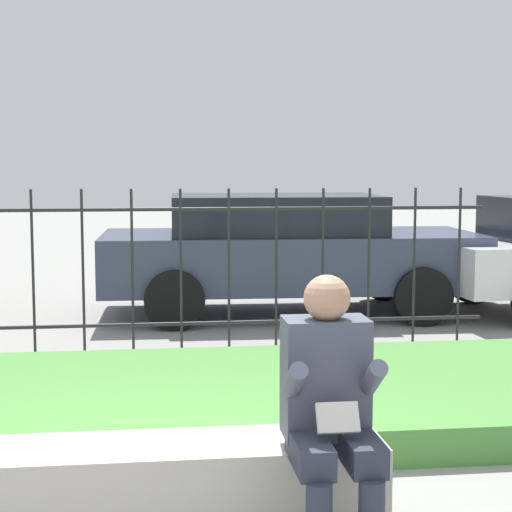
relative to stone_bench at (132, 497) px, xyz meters
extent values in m
cube|color=#B7B2A3|center=(0.00, 0.00, 0.03)|extent=(2.34, 0.46, 0.44)
cube|color=#282D3D|center=(0.76, -0.36, 0.31)|extent=(0.15, 0.42, 0.13)
cube|color=#282D3D|center=(0.98, -0.36, 0.31)|extent=(0.15, 0.42, 0.13)
cube|color=#424756|center=(0.87, -0.15, 0.58)|extent=(0.38, 0.24, 0.54)
sphere|color=tan|center=(0.87, -0.17, 0.94)|extent=(0.21, 0.21, 0.21)
cylinder|color=#424756|center=(0.70, -0.31, 0.60)|extent=(0.08, 0.29, 0.24)
cylinder|color=#424756|center=(1.05, -0.31, 0.60)|extent=(0.08, 0.29, 0.24)
cube|color=beige|center=(0.87, -0.41, 0.47)|extent=(0.18, 0.09, 0.13)
cube|color=#4C893D|center=(0.16, 1.87, -0.08)|extent=(8.01, 2.35, 0.23)
cylinder|color=#232326|center=(0.16, 3.72, 0.11)|extent=(6.01, 0.03, 0.03)
cylinder|color=#232326|center=(0.16, 3.72, 1.13)|extent=(6.01, 0.03, 0.03)
cylinder|color=#232326|center=(-0.91, 3.72, 0.56)|extent=(0.02, 0.02, 1.51)
cylinder|color=#232326|center=(-0.48, 3.72, 0.56)|extent=(0.02, 0.02, 1.51)
cylinder|color=#232326|center=(-0.05, 3.72, 0.56)|extent=(0.02, 0.02, 1.51)
cylinder|color=#232326|center=(0.38, 3.72, 0.56)|extent=(0.02, 0.02, 1.51)
cylinder|color=#232326|center=(0.81, 3.72, 0.56)|extent=(0.02, 0.02, 1.51)
cylinder|color=#232326|center=(1.24, 3.72, 0.56)|extent=(0.02, 0.02, 1.51)
cylinder|color=#232326|center=(1.67, 3.72, 0.56)|extent=(0.02, 0.02, 1.51)
cylinder|color=#232326|center=(2.10, 3.72, 0.56)|extent=(0.02, 0.02, 1.51)
cylinder|color=#232326|center=(2.53, 3.72, 0.56)|extent=(0.02, 0.02, 1.51)
cylinder|color=#232326|center=(2.95, 3.72, 0.56)|extent=(0.02, 0.02, 1.51)
cube|color=#383D56|center=(1.71, 5.81, 0.43)|extent=(4.32, 1.89, 0.62)
cube|color=black|center=(1.54, 5.81, 0.96)|extent=(2.40, 1.62, 0.44)
cylinder|color=black|center=(3.00, 4.90, 0.12)|extent=(0.64, 0.22, 0.64)
cylinder|color=black|center=(3.06, 6.62, 0.12)|extent=(0.64, 0.22, 0.64)
cylinder|color=black|center=(0.36, 4.99, 0.12)|extent=(0.64, 0.22, 0.64)
cylinder|color=black|center=(0.41, 6.71, 0.12)|extent=(0.64, 0.22, 0.64)
cylinder|color=black|center=(4.09, 6.25, 0.11)|extent=(0.63, 0.24, 0.62)
camera|label=1|loc=(0.09, -3.86, 1.54)|focal=60.00mm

